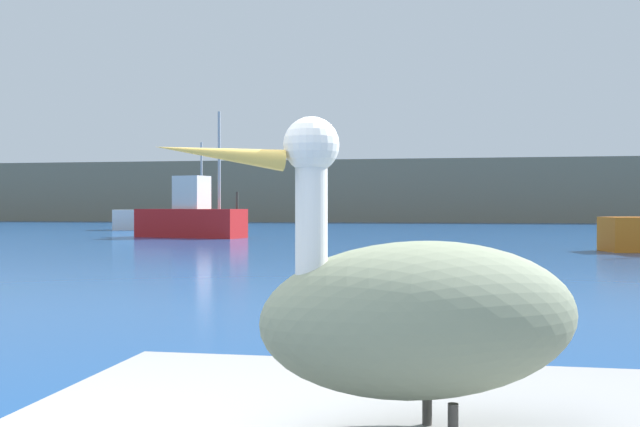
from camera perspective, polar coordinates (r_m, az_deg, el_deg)
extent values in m
cube|color=#7F755B|center=(66.47, 9.31, 1.63)|extent=(140.00, 11.38, 5.17)
ellipsoid|color=gray|center=(2.23, 7.91, -7.92)|extent=(1.10, 0.88, 0.46)
cylinder|color=white|center=(2.09, -0.66, -1.32)|extent=(0.09, 0.09, 0.38)
sphere|color=white|center=(2.09, -0.66, 5.22)|extent=(0.16, 0.16, 0.16)
cone|color=gold|center=(2.04, -7.52, 4.50)|extent=(0.34, 0.21, 0.09)
cylinder|color=#4C4742|center=(2.23, 10.04, -15.34)|extent=(0.03, 0.03, 0.11)
cylinder|color=#4C4742|center=(2.38, 8.11, -14.29)|extent=(0.03, 0.03, 0.11)
cube|color=red|center=(31.93, -9.79, -0.73)|extent=(4.94, 2.56, 1.19)
cube|color=silver|center=(31.89, -9.69, 1.58)|extent=(1.47, 1.34, 1.38)
cylinder|color=#B2B2B2|center=(31.20, -7.64, 4.01)|extent=(0.12, 0.12, 4.00)
cylinder|color=#3F382D|center=(30.69, -6.29, 0.99)|extent=(0.10, 0.10, 0.70)
cube|color=white|center=(43.13, -11.37, -0.46)|extent=(6.28, 3.96, 1.12)
cube|color=#1E6099|center=(43.16, -9.89, 1.30)|extent=(2.27, 2.06, 1.52)
cylinder|color=#B2B2B2|center=(43.23, -8.96, 2.82)|extent=(0.12, 0.12, 3.81)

